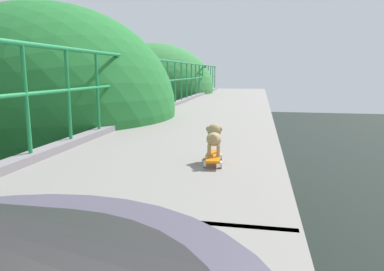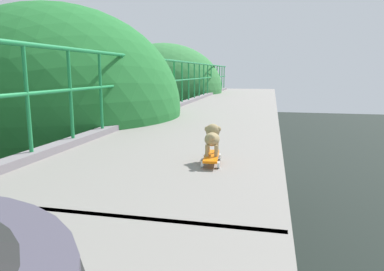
{
  "view_description": "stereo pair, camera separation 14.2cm",
  "coord_description": "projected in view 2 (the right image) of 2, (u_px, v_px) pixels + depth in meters",
  "views": [
    {
      "loc": [
        2.18,
        -2.5,
        6.84
      ],
      "look_at": [
        1.38,
        1.71,
        6.07
      ],
      "focal_mm": 32.91,
      "sensor_mm": 36.0,
      "label": 1
    },
    {
      "loc": [
        2.32,
        -2.47,
        6.84
      ],
      "look_at": [
        1.38,
        1.71,
        6.07
      ],
      "focal_mm": 32.91,
      "sensor_mm": 36.0,
      "label": 2
    }
  ],
  "objects": [
    {
      "name": "toy_skateboard",
      "position": [
        211.0,
        157.0,
        3.74
      ],
      "size": [
        0.23,
        0.55,
        0.09
      ],
      "color": "orange",
      "rests_on": "overpass_deck"
    },
    {
      "name": "roadside_tree_far",
      "position": [
        164.0,
        89.0,
        16.68
      ],
      "size": [
        5.5,
        5.5,
        8.17
      ],
      "color": "#523D20",
      "rests_on": "ground"
    },
    {
      "name": "city_bus",
      "position": [
        102.0,
        146.0,
        24.33
      ],
      "size": [
        2.5,
        11.2,
        3.2
      ],
      "color": "beige",
      "rests_on": "ground"
    },
    {
      "name": "overpass_deck",
      "position": [
        111.0,
        220.0,
        2.85
      ],
      "size": [
        2.78,
        36.59,
        0.43
      ],
      "color": "gray",
      "rests_on": "bridge_pier"
    },
    {
      "name": "roadside_tree_mid",
      "position": [
        59.0,
        110.0,
        7.9
      ],
      "size": [
        5.48,
        5.48,
        8.29
      ],
      "color": "#4B3A23",
      "rests_on": "ground"
    },
    {
      "name": "car_yellow_cab_fifth",
      "position": [
        67.0,
        228.0,
        14.22
      ],
      "size": [
        1.8,
        3.93,
        1.51
      ],
      "color": "yellow",
      "rests_on": "ground"
    },
    {
      "name": "small_dog",
      "position": [
        212.0,
        136.0,
        3.77
      ],
      "size": [
        0.19,
        0.38,
        0.32
      ],
      "color": "#A08A5D",
      "rests_on": "toy_skateboard"
    }
  ]
}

